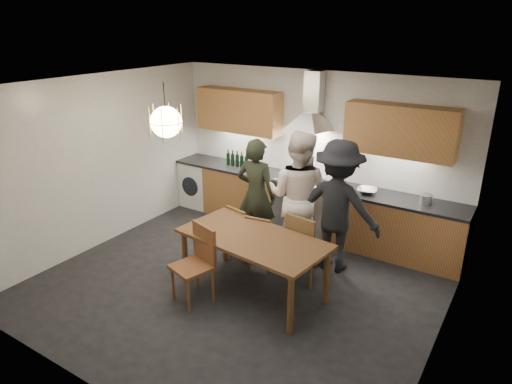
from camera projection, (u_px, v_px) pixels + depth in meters
The scene contains 17 objects.
ground at pixel (238, 284), 6.11m from camera, with size 5.00×5.00×0.00m, color black.
room_shell at pixel (236, 162), 5.51m from camera, with size 5.02×4.52×2.61m.
counter_run at pixel (306, 206), 7.48m from camera, with size 5.00×0.62×0.90m.
range_stove at pixel (304, 207), 7.49m from camera, with size 0.90×0.60×0.92m.
wall_fixtures at pixel (311, 119), 7.07m from camera, with size 4.30×0.54×1.10m.
pendant_lamp at pixel (166, 122), 5.79m from camera, with size 0.43×0.43×0.70m.
dining_table at pixel (253, 244), 5.69m from camera, with size 1.97×1.15×0.79m.
chair_back_left at pixel (240, 229), 6.60m from camera, with size 0.44×0.44×0.83m.
chair_back_mid at pixel (260, 239), 6.32m from camera, with size 0.42×0.42×0.82m.
chair_back_right at pixel (304, 244), 5.98m from camera, with size 0.50×0.50×0.98m.
chair_front at pixel (198, 259), 5.62m from camera, with size 0.55×0.55×0.98m.
person_left at pixel (256, 195), 6.81m from camera, with size 0.63×0.41×1.73m, color black.
person_mid at pixel (298, 196), 6.51m from camera, with size 0.93×0.72×1.91m, color white.
person_right at pixel (338, 207), 6.21m from camera, with size 1.20×0.69×1.86m, color black.
mixing_bowl at pixel (367, 191), 6.77m from camera, with size 0.30×0.30×0.07m, color silver.
stock_pot at pixel (426, 199), 6.39m from camera, with size 0.17×0.17×0.12m, color silver.
wine_bottles at pixel (237, 159), 7.97m from camera, with size 0.45×0.07×0.27m.
Camera 1 is at (3.04, -4.32, 3.32)m, focal length 32.00 mm.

